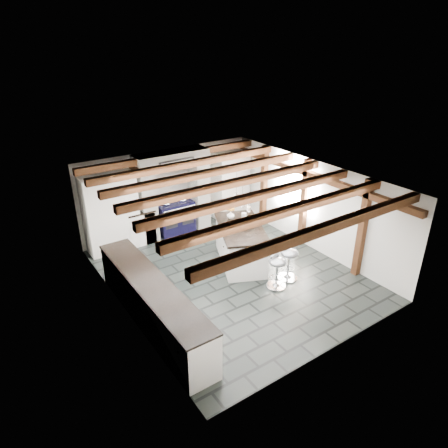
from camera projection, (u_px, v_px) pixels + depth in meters
ground at (230, 274)px, 9.22m from camera, size 6.00×6.00×0.00m
room_shell at (176, 217)px, 9.52m from camera, size 6.00×6.03×6.00m
range_cooker at (175, 217)px, 11.03m from camera, size 1.00×0.63×0.99m
kitchen_island at (240, 244)px, 9.56m from camera, size 1.68×2.13×1.25m
bar_stool_near at (288, 258)px, 8.85m from camera, size 0.53×0.53×0.84m
bar_stool_far at (277, 267)px, 8.56m from camera, size 0.45×0.45×0.80m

